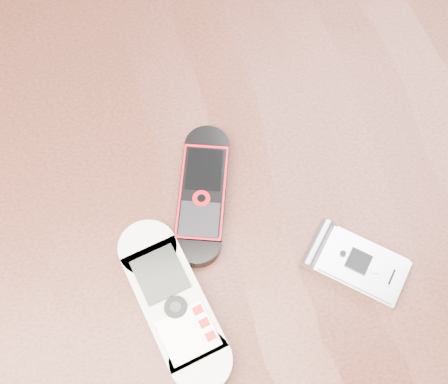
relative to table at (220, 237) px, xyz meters
The scene contains 5 objects.
ground 0.64m from the table, ahead, with size 4.00×4.00×0.00m, color #472B19.
table is the anchor object (origin of this frame).
nokia_white 0.16m from the table, 124.41° to the right, with size 0.05×0.16×0.02m, color silver.
nokia_black_red 0.11m from the table, 161.57° to the left, with size 0.04×0.14×0.01m, color black.
motorola_razr 0.18m from the table, 42.79° to the right, with size 0.05×0.09×0.01m, color #B4B4B9.
Camera 1 is at (-0.06, -0.24, 1.29)m, focal length 50.00 mm.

